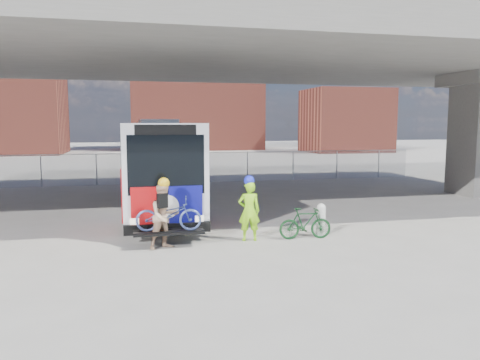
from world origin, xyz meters
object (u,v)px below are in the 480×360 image
object	(u,v)px
bus	(156,158)
cyclist_hivis	(249,209)
cyclist_tan	(164,215)
bollard	(321,219)
bike_parked	(305,223)

from	to	relation	value
bus	cyclist_hivis	bearing A→B (deg)	-68.92
bus	cyclist_hivis	xyz separation A→B (m)	(2.43, -6.31, -1.14)
bus	cyclist_tan	bearing A→B (deg)	-91.08
bollard	cyclist_hivis	bearing A→B (deg)	180.00
cyclist_hivis	cyclist_tan	size ratio (longest dim) A/B	0.98
bus	bike_parked	bearing A→B (deg)	-57.43
cyclist_tan	bike_parked	size ratio (longest dim) A/B	1.25
bus	cyclist_tan	world-z (taller)	bus
bus	bollard	xyz separation A→B (m)	(4.77, -6.31, -1.54)
bus	bike_parked	distance (m)	7.90
bus	bollard	distance (m)	8.06
cyclist_hivis	bike_parked	distance (m)	1.81
bollard	cyclist_tan	world-z (taller)	cyclist_tan
bus	bollard	bearing A→B (deg)	-52.94
cyclist_tan	bike_parked	distance (m)	4.32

